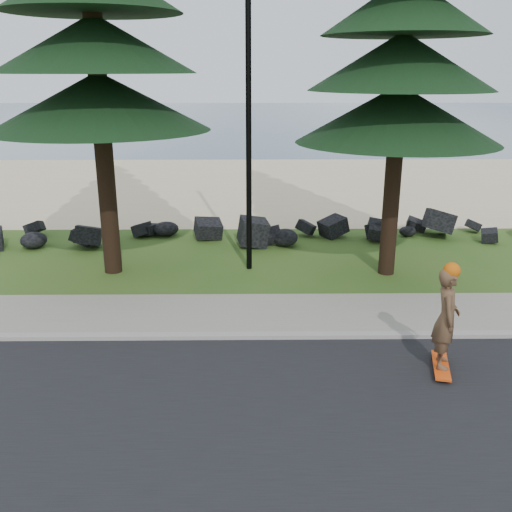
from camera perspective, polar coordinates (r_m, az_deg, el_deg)
The scene contains 9 objects.
ground at distance 11.96m, azimuth -0.68°, elevation -6.33°, with size 160.00×160.00×0.00m, color #2C541A.
road at distance 8.08m, azimuth -0.66°, elevation -19.63°, with size 160.00×7.00×0.02m, color black.
kerb at distance 11.12m, azimuth -0.68°, elevation -8.02°, with size 160.00×0.20×0.10m, color #9F968F.
sidewalk at distance 12.12m, azimuth -0.68°, elevation -5.76°, with size 160.00×2.00×0.08m, color gray.
beach_sand at distance 25.86m, azimuth -0.70°, elevation 7.13°, with size 160.00×15.00×0.01m, color #D4BB8D.
ocean at distance 62.08m, azimuth -0.70°, elevation 13.60°, with size 160.00×58.00×0.01m, color #38526C.
seawall_boulders at distance 17.21m, azimuth -0.69°, elevation 1.43°, with size 60.00×2.40×1.10m, color black, non-canonical shape.
lamp_post at distance 14.10m, azimuth -0.75°, elevation 14.83°, with size 0.25×0.14×8.14m.
skateboarder at distance 10.12m, azimuth 18.49°, elevation -5.95°, with size 0.55×1.08×1.96m.
Camera 1 is at (0.01, -10.88, 4.96)m, focal length 40.00 mm.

